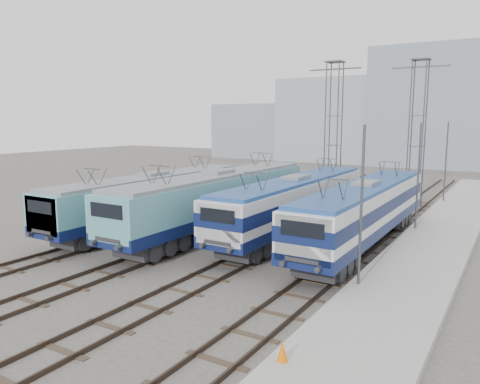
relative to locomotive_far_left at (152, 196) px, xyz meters
name	(u,v)px	position (x,y,z in m)	size (l,w,h in m)	color
ground	(170,270)	(6.75, -6.36, -2.17)	(160.00, 160.00, 0.00)	#514C47
platform	(424,258)	(16.95, 1.64, -2.02)	(4.00, 70.00, 0.30)	#9E9E99
locomotive_far_left	(152,196)	(0.00, 0.00, 0.00)	(2.75, 17.34, 3.26)	#0E1949
locomotive_center_left	(217,197)	(4.50, 1.00, 0.17)	(2.97, 18.78, 3.53)	#0E1949
locomotive_center_right	(295,200)	(9.00, 2.96, 0.07)	(2.76, 17.47, 3.28)	#0E1949
locomotive_far_right	(364,209)	(13.50, 2.46, 0.07)	(2.77, 17.52, 3.29)	#0E1949
catenary_tower_west	(333,126)	(6.75, 15.64, 4.47)	(4.50, 1.20, 12.00)	#3F4247
catenary_tower_east	(417,126)	(13.25, 17.64, 4.47)	(4.50, 1.20, 12.00)	#3F4247
mast_front	(361,210)	(15.35, -4.36, 1.33)	(0.12, 0.12, 7.00)	#3F4247
mast_mid	(418,179)	(15.35, 7.64, 1.33)	(0.12, 0.12, 7.00)	#3F4247
mast_rear	(446,164)	(15.35, 19.64, 1.33)	(0.12, 0.12, 7.00)	#3F4247
safety_cone	(282,351)	(15.43, -11.82, -1.56)	(0.32, 0.32, 0.61)	orange
building_west	(337,121)	(-7.25, 55.64, 4.83)	(18.00, 12.00, 14.00)	#8D959D
building_center	(450,107)	(10.75, 55.64, 6.83)	(22.00, 14.00, 18.00)	gray
building_far_west	(256,131)	(-23.25, 55.64, 2.83)	(14.00, 10.00, 10.00)	gray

